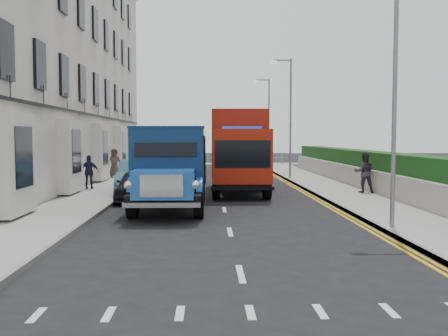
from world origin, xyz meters
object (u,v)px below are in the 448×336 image
Objects in this scene: lamp_mid at (289,111)px; bedford_lorry at (168,174)px; lamp_near at (390,79)px; lamp_far at (267,117)px; red_lorry at (239,149)px; parked_car_front at (137,185)px.

bedford_lorry is at bearing -115.30° from lamp_mid.
lamp_near is 1.18× the size of bedford_lorry.
lamp_far is 23.68m from bedford_lorry.
lamp_far is at bearing 90.00° from lamp_near.
lamp_mid is 1.18× the size of bedford_lorry.
bedford_lorry is (-6.02, -12.74, -2.72)m from lamp_mid.
parked_car_front is (-4.17, -3.14, -1.33)m from red_lorry.
lamp_mid is at bearing 50.84° from parked_car_front.
lamp_far is 1.92× the size of parked_car_front.
lamp_mid is 7.43m from red_lorry.
lamp_mid is 1.92× the size of parked_car_front.
parked_car_front is at bearing -141.47° from red_lorry.
lamp_mid is (0.00, 16.00, 0.00)m from lamp_near.
lamp_mid is 1.00× the size of lamp_far.
red_lorry is (-3.31, 9.67, -2.04)m from lamp_near.
lamp_far is at bearing 90.00° from lamp_mid.
red_lorry is (-3.31, -16.33, -2.04)m from lamp_far.
lamp_near reaches higher than red_lorry.
bedford_lorry is (-6.02, 3.26, -2.72)m from lamp_near.
red_lorry is at bearing 67.54° from bedford_lorry.
lamp_near reaches higher than parked_car_front.
lamp_near and lamp_far have the same top height.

